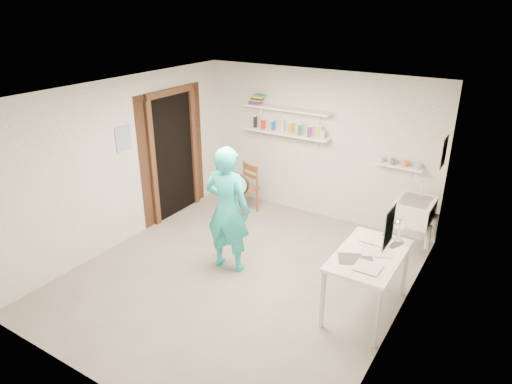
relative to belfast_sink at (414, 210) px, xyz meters
The scene contains 27 objects.
floor 2.54m from the belfast_sink, 135.83° to the right, with size 4.00×4.50×0.02m, color slate.
ceiling 2.98m from the belfast_sink, 135.83° to the right, with size 4.00×4.50×0.02m, color silver.
wall_back 1.90m from the belfast_sink, 162.26° to the left, with size 4.00×0.02×2.40m, color silver.
wall_front 4.36m from the belfast_sink, 113.84° to the right, with size 4.00×0.02×2.40m, color silver.
wall_left 4.16m from the belfast_sink, 155.67° to the right, with size 0.02×4.50×2.40m, color silver.
wall_right 1.79m from the belfast_sink, 81.30° to the right, with size 0.02×4.50×2.40m, color silver.
doorway_recess 3.81m from the belfast_sink, behind, with size 0.02×0.90×2.00m, color black.
corridor_box 4.51m from the belfast_sink, behind, with size 1.40×1.50×2.10m, color brown.
door_lintel 4.01m from the belfast_sink, behind, with size 0.06×1.05×0.10m, color brown.
door_jamb_near 3.91m from the belfast_sink, 162.82° to the right, with size 0.06×0.10×2.00m, color brown.
door_jamb_far 3.74m from the belfast_sink, behind, with size 0.06×0.10×2.00m, color brown.
shelf_lower 2.38m from the belfast_sink, 169.18° to the left, with size 1.50×0.22×0.03m, color white.
shelf_upper 2.52m from the belfast_sink, 169.18° to the left, with size 1.50×0.22×0.03m, color white.
ledge_shelf 0.75m from the belfast_sink, 130.40° to the left, with size 0.70×0.14×0.03m, color white.
poster_left 4.17m from the belfast_sink, 156.18° to the right, with size 0.01×0.28×0.36m, color #334C7F.
poster_right_a 0.89m from the belfast_sink, 22.79° to the left, with size 0.01×0.34×0.42m, color #995933.
poster_right_b 2.40m from the belfast_sink, 83.96° to the right, with size 0.01×0.30×0.38m, color #3F724C.
belfast_sink is the anchor object (origin of this frame).
man 2.56m from the belfast_sink, 141.38° to the right, with size 0.62×0.41×1.71m, color #27C3BF.
wall_clock 2.45m from the belfast_sink, 145.05° to the right, with size 0.31×0.31×0.04m, color #EDEBA1.
wooden_chair 2.81m from the belfast_sink, behind, with size 0.40×0.38×0.86m, color brown.
work_table 1.59m from the belfast_sink, 94.06° to the right, with size 0.69×1.14×0.76m, color white.
desk_lamp 1.13m from the belfast_sink, 85.90° to the right, with size 0.14×0.14×0.14m, color white.
spray_cans 2.41m from the belfast_sink, 169.18° to the left, with size 1.29×0.06×0.17m.
book_stack 3.06m from the belfast_sink, behind, with size 0.28×0.14×0.17m.
ledge_pots 0.78m from the belfast_sink, 130.40° to the left, with size 0.48×0.07×0.09m.
papers 1.56m from the belfast_sink, 94.06° to the right, with size 0.30×0.22×0.02m.
Camera 1 is at (2.88, -4.24, 3.37)m, focal length 32.00 mm.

